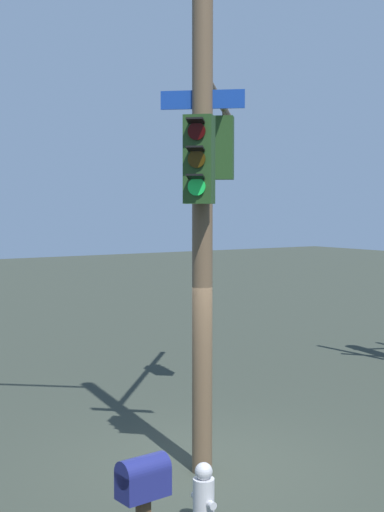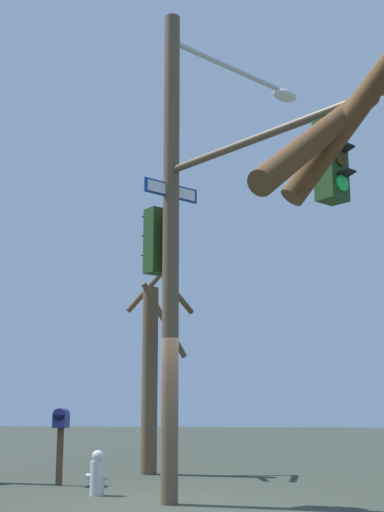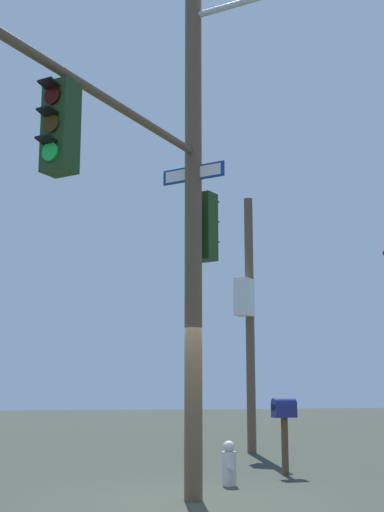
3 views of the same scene
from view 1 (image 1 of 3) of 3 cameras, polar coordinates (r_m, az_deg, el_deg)
ground_plane at (r=9.93m, az=1.08°, el=-16.95°), size 80.00×80.00×0.00m
main_signal_pole_assembly at (r=9.80m, az=0.18°, el=9.49°), size 4.24×5.79×8.11m
fire_hydrant at (r=8.21m, az=0.95°, el=-18.96°), size 0.38×0.24×0.73m
mailbox at (r=6.38m, az=-3.98°, el=-18.46°), size 0.27×0.46×1.41m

